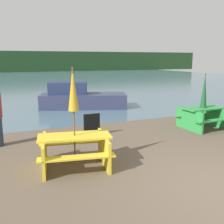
{
  "coord_description": "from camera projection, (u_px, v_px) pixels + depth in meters",
  "views": [
    {
      "loc": [
        -3.91,
        -3.59,
        2.55
      ],
      "look_at": [
        -0.74,
        4.09,
        0.85
      ],
      "focal_mm": 42.0,
      "sensor_mm": 36.0,
      "label": 1
    }
  ],
  "objects": [
    {
      "name": "signboard",
      "position": [
        92.0,
        125.0,
        8.75
      ],
      "size": [
        0.55,
        0.08,
        0.75
      ],
      "color": "black",
      "rests_on": "ground_plane"
    },
    {
      "name": "picnic_table_green",
      "position": [
        202.0,
        116.0,
        9.7
      ],
      "size": [
        1.56,
        1.43,
        0.78
      ],
      "rotation": [
        0.0,
        0.0,
        0.04
      ],
      "color": "green",
      "rests_on": "ground_plane"
    },
    {
      "name": "boat",
      "position": [
        80.0,
        98.0,
        13.77
      ],
      "size": [
        4.69,
        2.88,
        1.36
      ],
      "rotation": [
        0.0,
        0.0,
        -0.32
      ],
      "color": "#333856",
      "rests_on": "water"
    },
    {
      "name": "picnic_table_yellow",
      "position": [
        75.0,
        148.0,
        6.25
      ],
      "size": [
        1.91,
        1.65,
        0.77
      ],
      "rotation": [
        0.0,
        0.0,
        -0.17
      ],
      "color": "yellow",
      "rests_on": "ground_plane"
    },
    {
      "name": "umbrella_gold",
      "position": [
        73.0,
        91.0,
        5.97
      ],
      "size": [
        0.25,
        0.25,
        2.37
      ],
      "color": "brown",
      "rests_on": "ground_plane"
    },
    {
      "name": "umbrella_darkgreen",
      "position": [
        204.0,
        92.0,
        9.52
      ],
      "size": [
        0.23,
        0.23,
        2.02
      ],
      "color": "brown",
      "rests_on": "ground_plane"
    },
    {
      "name": "water",
      "position": [
        37.0,
        79.0,
        33.24
      ],
      "size": [
        60.0,
        50.0,
        0.0
      ],
      "color": "slate",
      "rests_on": "ground_plane"
    },
    {
      "name": "ground_plane",
      "position": [
        224.0,
        189.0,
        5.22
      ],
      "size": [
        60.0,
        60.0,
        0.0
      ],
      "primitive_type": "plane",
      "color": "brown"
    },
    {
      "name": "far_treeline",
      "position": [
        24.0,
        62.0,
        50.95
      ],
      "size": [
        80.0,
        1.6,
        4.0
      ],
      "color": "#1E3D1E",
      "rests_on": "water"
    }
  ]
}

